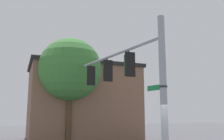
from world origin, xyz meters
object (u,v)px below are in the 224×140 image
traffic_light_nearest_pole (128,65)px  traffic_light_mid_inner (107,71)px  traffic_light_mid_outer (90,76)px  street_name_sign (159,87)px

traffic_light_nearest_pole → traffic_light_mid_inner: size_ratio=1.00×
traffic_light_nearest_pole → traffic_light_mid_outer: same height
traffic_light_nearest_pole → traffic_light_mid_outer: (-0.67, 4.17, 0.00)m
traffic_light_nearest_pole → traffic_light_mid_inner: bearing=99.2°
traffic_light_nearest_pole → traffic_light_mid_inner: same height
traffic_light_mid_inner → traffic_light_mid_outer: same height
traffic_light_nearest_pole → traffic_light_mid_outer: 4.22m
traffic_light_mid_inner → street_name_sign: 4.47m
street_name_sign → traffic_light_nearest_pole: bearing=99.1°
traffic_light_nearest_pole → street_name_sign: bearing=-80.9°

